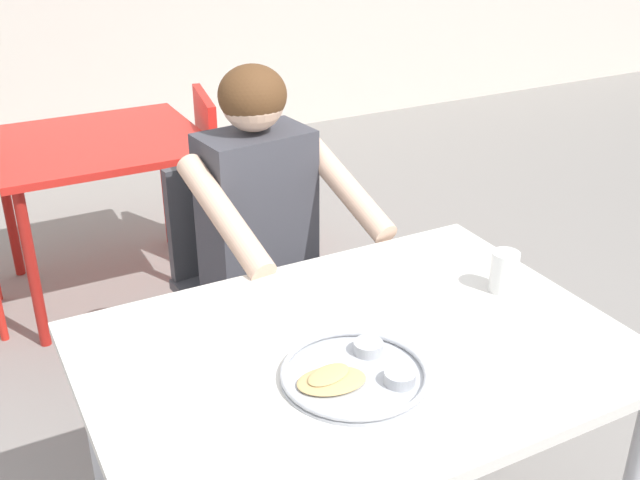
# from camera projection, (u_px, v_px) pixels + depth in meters

# --- Properties ---
(table_foreground) EXTENTS (1.20, 0.86, 0.74)m
(table_foreground) POSITION_uv_depth(u_px,v_px,m) (357.00, 373.00, 1.72)
(table_foreground) COLOR silver
(table_foreground) RESTS_ON ground
(thali_tray) EXTENTS (0.31, 0.31, 0.03)m
(thali_tray) POSITION_uv_depth(u_px,v_px,m) (356.00, 373.00, 1.58)
(thali_tray) COLOR #B7BABF
(thali_tray) RESTS_ON table_foreground
(drinking_cup) EXTENTS (0.07, 0.07, 0.11)m
(drinking_cup) POSITION_uv_depth(u_px,v_px,m) (504.00, 270.00, 1.89)
(drinking_cup) COLOR white
(drinking_cup) RESTS_ON table_foreground
(chair_foreground) EXTENTS (0.48, 0.48, 0.84)m
(chair_foreground) POSITION_uv_depth(u_px,v_px,m) (242.00, 266.00, 2.59)
(chair_foreground) COLOR #3F3F44
(chair_foreground) RESTS_ON ground
(diner_foreground) EXTENTS (0.53, 0.58, 1.20)m
(diner_foreground) POSITION_uv_depth(u_px,v_px,m) (272.00, 228.00, 2.32)
(diner_foreground) COLOR #262626
(diner_foreground) RESTS_ON ground
(table_background_red) EXTENTS (0.85, 0.79, 0.70)m
(table_background_red) POSITION_uv_depth(u_px,v_px,m) (99.00, 159.00, 3.18)
(table_background_red) COLOR red
(table_background_red) RESTS_ON ground
(chair_red_right) EXTENTS (0.50, 0.51, 0.82)m
(chair_red_right) POSITION_uv_depth(u_px,v_px,m) (234.00, 164.00, 3.49)
(chair_red_right) COLOR red
(chair_red_right) RESTS_ON ground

